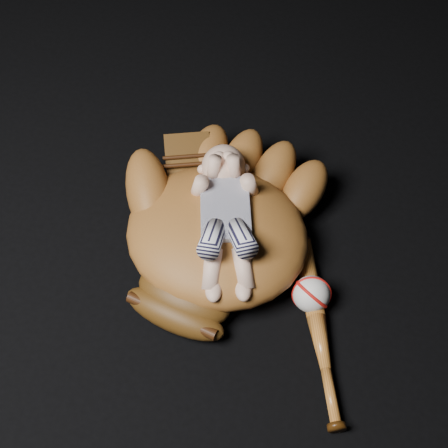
{
  "coord_description": "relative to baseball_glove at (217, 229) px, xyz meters",
  "views": [
    {
      "loc": [
        0.21,
        -0.56,
        1.13
      ],
      "look_at": [
        0.05,
        0.17,
        0.09
      ],
      "focal_mm": 50.0,
      "sensor_mm": 36.0,
      "label": 1
    }
  ],
  "objects": [
    {
      "name": "newborn_baby",
      "position": [
        0.02,
        -0.01,
        0.05
      ],
      "size": [
        0.24,
        0.38,
        0.14
      ],
      "primitive_type": null,
      "rotation": [
        0.0,
        0.0,
        0.25
      ],
      "color": "#DEAC8F",
      "rests_on": "baseball_glove"
    },
    {
      "name": "baseball",
      "position": [
        0.21,
        -0.08,
        -0.05
      ],
      "size": [
        0.09,
        0.09,
        0.08
      ],
      "primitive_type": "sphere",
      "rotation": [
        0.0,
        0.0,
        -0.27
      ],
      "color": "silver",
      "rests_on": "ground"
    },
    {
      "name": "baseball_bat",
      "position": [
        0.24,
        -0.14,
        -0.07
      ],
      "size": [
        0.16,
        0.4,
        0.04
      ],
      "primitive_type": null,
      "rotation": [
        0.0,
        0.0,
        0.3
      ],
      "color": "#B06322",
      "rests_on": "ground"
    },
    {
      "name": "baseball_glove",
      "position": [
        0.0,
        0.0,
        0.0
      ],
      "size": [
        0.59,
        0.64,
        0.17
      ],
      "primitive_type": null,
      "rotation": [
        0.0,
        0.0,
        -0.24
      ],
      "color": "brown",
      "rests_on": "ground"
    }
  ]
}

